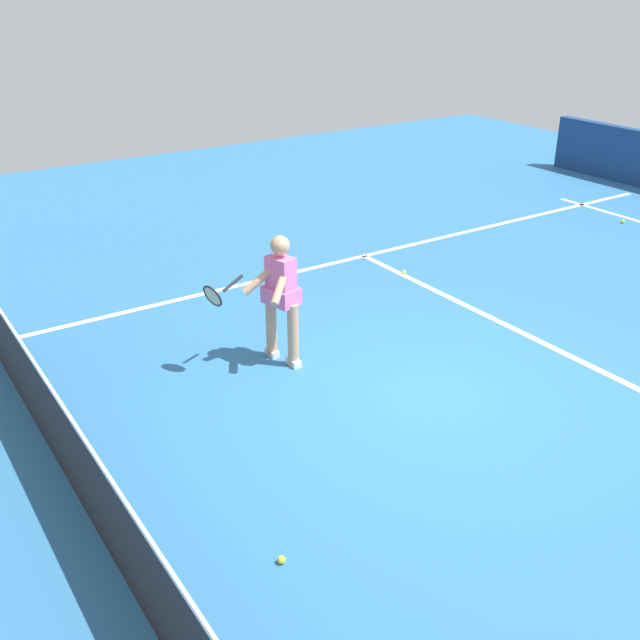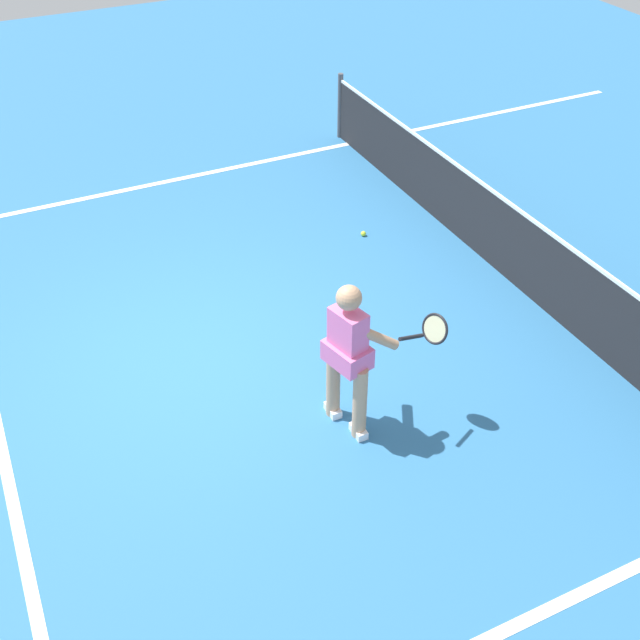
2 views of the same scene
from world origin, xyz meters
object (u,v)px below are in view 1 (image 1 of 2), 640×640
tennis_ball_near (281,560)px  tennis_ball_far (404,272)px  tennis_ball_mid (623,221)px  tennis_player (279,295)px

tennis_ball_near → tennis_ball_far: size_ratio=1.00×
tennis_ball_far → tennis_ball_mid: bearing=-92.6°
tennis_ball_mid → tennis_ball_near: bearing=112.7°
tennis_player → tennis_ball_near: (-2.88, 1.69, -0.81)m
tennis_player → tennis_ball_mid: size_ratio=23.48×
tennis_ball_far → tennis_ball_near: bearing=132.3°
tennis_ball_mid → tennis_ball_far: bearing=87.4°
tennis_ball_far → tennis_player: bearing=114.8°
tennis_ball_near → tennis_ball_mid: same height
tennis_ball_mid → tennis_ball_far: 4.98m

